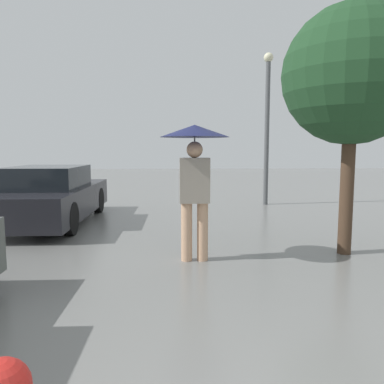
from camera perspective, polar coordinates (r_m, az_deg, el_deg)
The scene contains 4 objects.
pedestrian at distance 5.22m, azimuth 0.41°, elevation 5.07°, with size 0.96×0.96×1.92m.
parked_car_farthest at distance 8.62m, azimuth -20.72°, elevation -0.61°, with size 1.66×4.11×1.23m.
tree at distance 6.14m, azimuth 23.22°, elevation 15.93°, with size 2.02×2.02×3.67m.
street_lamp at distance 10.94m, azimuth 11.38°, elevation 10.94°, with size 0.26×0.26×4.24m.
Camera 1 is at (-0.46, -0.56, 1.59)m, focal length 35.00 mm.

